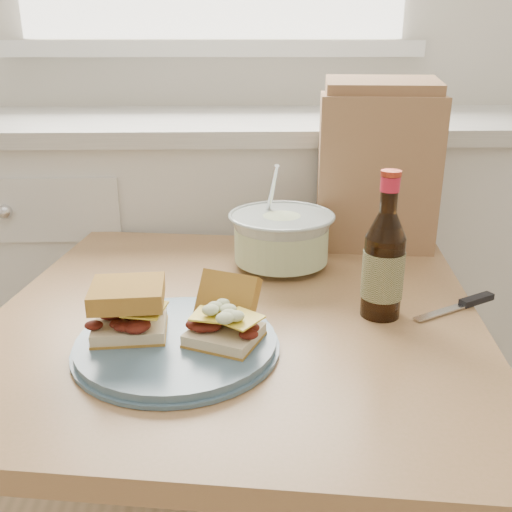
{
  "coord_description": "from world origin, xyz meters",
  "views": [
    {
      "loc": [
        0.06,
        0.03,
        1.13
      ],
      "look_at": [
        0.1,
        0.99,
        0.78
      ],
      "focal_mm": 40.0,
      "sensor_mm": 36.0,
      "label": 1
    }
  ],
  "objects_px": {
    "plate": "(177,344)",
    "paper_bag": "(376,172)",
    "coleslaw_bowl": "(281,241)",
    "beer_bottle": "(384,263)",
    "dining_table": "(237,362)"
  },
  "relations": [
    {
      "from": "plate",
      "to": "beer_bottle",
      "type": "height_order",
      "value": "beer_bottle"
    },
    {
      "from": "dining_table",
      "to": "beer_bottle",
      "type": "xyz_separation_m",
      "value": [
        0.25,
        -0.02,
        0.2
      ]
    },
    {
      "from": "beer_bottle",
      "to": "coleslaw_bowl",
      "type": "bearing_deg",
      "value": 136.22
    },
    {
      "from": "plate",
      "to": "coleslaw_bowl",
      "type": "bearing_deg",
      "value": 61.81
    },
    {
      "from": "paper_bag",
      "to": "coleslaw_bowl",
      "type": "bearing_deg",
      "value": -140.21
    },
    {
      "from": "coleslaw_bowl",
      "to": "beer_bottle",
      "type": "height_order",
      "value": "beer_bottle"
    },
    {
      "from": "paper_bag",
      "to": "plate",
      "type": "bearing_deg",
      "value": -122.76
    },
    {
      "from": "coleslaw_bowl",
      "to": "beer_bottle",
      "type": "relative_size",
      "value": 0.87
    },
    {
      "from": "plate",
      "to": "paper_bag",
      "type": "distance_m",
      "value": 0.65
    },
    {
      "from": "dining_table",
      "to": "coleslaw_bowl",
      "type": "distance_m",
      "value": 0.28
    },
    {
      "from": "plate",
      "to": "paper_bag",
      "type": "bearing_deg",
      "value": 50.08
    },
    {
      "from": "coleslaw_bowl",
      "to": "paper_bag",
      "type": "distance_m",
      "value": 0.29
    },
    {
      "from": "dining_table",
      "to": "beer_bottle",
      "type": "relative_size",
      "value": 3.74
    },
    {
      "from": "paper_bag",
      "to": "dining_table",
      "type": "bearing_deg",
      "value": -124.44
    },
    {
      "from": "coleslaw_bowl",
      "to": "beer_bottle",
      "type": "bearing_deg",
      "value": -57.15
    }
  ]
}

